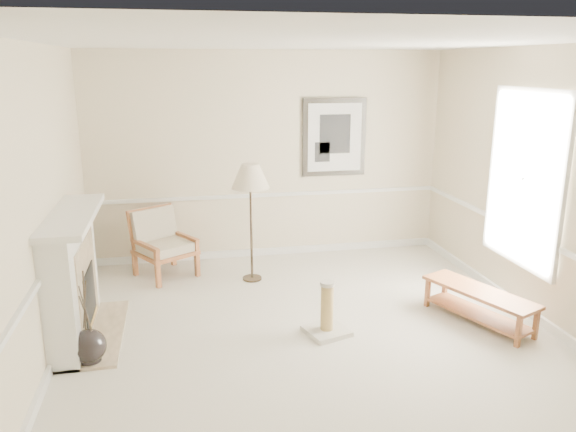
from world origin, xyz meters
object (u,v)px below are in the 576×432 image
(floor_vase, at_px, (89,347))
(bench, at_px, (479,301))
(armchair, at_px, (161,240))
(scratching_post, at_px, (327,317))
(floor_lamp, at_px, (250,179))

(floor_vase, xyz_separation_m, bench, (4.00, 0.11, 0.07))
(bench, bearing_deg, floor_vase, -178.46)
(bench, bearing_deg, armchair, 147.58)
(bench, height_order, scratching_post, scratching_post)
(floor_vase, relative_size, floor_lamp, 0.62)
(floor_lamp, xyz_separation_m, bench, (2.23, -1.71, -1.08))
(floor_lamp, xyz_separation_m, scratching_post, (0.55, -1.66, -1.14))
(bench, xyz_separation_m, scratching_post, (-1.68, 0.05, -0.06))
(floor_vase, distance_m, armchair, 2.36)
(floor_vase, height_order, scratching_post, floor_vase)
(armchair, height_order, floor_lamp, floor_lamp)
(bench, distance_m, scratching_post, 1.68)
(armchair, bearing_deg, floor_vase, -137.29)
(floor_vase, relative_size, bench, 0.70)
(floor_lamp, bearing_deg, bench, -37.46)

